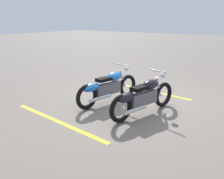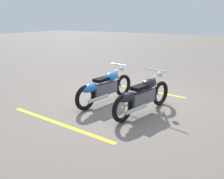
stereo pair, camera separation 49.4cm
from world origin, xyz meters
TOP-DOWN VIEW (x-y plane):
  - ground_plane at (0.00, 0.00)m, footprint 60.00×60.00m
  - motorcycle_bright_foreground at (0.65, -0.61)m, footprint 2.21×0.69m
  - motorcycle_dark_foreground at (0.84, 0.60)m, footprint 2.20×0.74m
  - parking_stripe_near at (-1.10, -0.32)m, footprint 0.44×3.20m
  - parking_stripe_mid at (2.35, -0.79)m, footprint 0.44×3.20m

SIDE VIEW (x-z plane):
  - ground_plane at x=0.00m, z-range 0.00..0.00m
  - parking_stripe_near at x=-1.10m, z-range 0.00..0.01m
  - parking_stripe_mid at x=2.35m, z-range 0.00..0.01m
  - motorcycle_bright_foreground at x=0.65m, z-range -0.06..0.98m
  - motorcycle_dark_foreground at x=0.84m, z-range -0.06..0.98m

